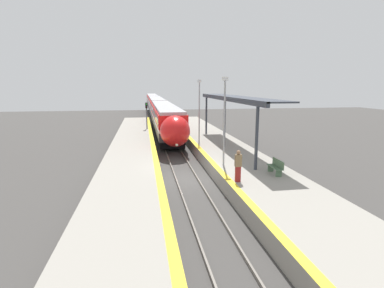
{
  "coord_description": "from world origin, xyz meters",
  "views": [
    {
      "loc": [
        -2.76,
        -19.0,
        6.15
      ],
      "look_at": [
        0.61,
        1.4,
        2.13
      ],
      "focal_mm": 28.0,
      "sensor_mm": 36.0,
      "label": 1
    }
  ],
  "objects_px": {
    "train": "(157,106)",
    "lamppost_near": "(224,116)",
    "lamppost_mid": "(199,107)",
    "platform_bench": "(276,167)",
    "person_waiting": "(238,165)",
    "railway_signal": "(147,116)"
  },
  "relations": [
    {
      "from": "train",
      "to": "lamppost_near",
      "type": "bearing_deg",
      "value": -86.51
    },
    {
      "from": "platform_bench",
      "to": "railway_signal",
      "type": "relative_size",
      "value": 0.36
    },
    {
      "from": "railway_signal",
      "to": "person_waiting",
      "type": "bearing_deg",
      "value": -78.08
    },
    {
      "from": "platform_bench",
      "to": "person_waiting",
      "type": "height_order",
      "value": "person_waiting"
    },
    {
      "from": "person_waiting",
      "to": "railway_signal",
      "type": "distance_m",
      "value": 22.38
    },
    {
      "from": "train",
      "to": "lamppost_near",
      "type": "height_order",
      "value": "lamppost_near"
    },
    {
      "from": "person_waiting",
      "to": "railway_signal",
      "type": "height_order",
      "value": "railway_signal"
    },
    {
      "from": "person_waiting",
      "to": "lamppost_mid",
      "type": "xyz_separation_m",
      "value": [
        0.16,
        12.37,
        2.36
      ]
    },
    {
      "from": "train",
      "to": "lamppost_near",
      "type": "relative_size",
      "value": 12.25
    },
    {
      "from": "train",
      "to": "lamppost_near",
      "type": "xyz_separation_m",
      "value": [
        2.5,
        -40.92,
        2.04
      ]
    },
    {
      "from": "platform_bench",
      "to": "person_waiting",
      "type": "xyz_separation_m",
      "value": [
        -2.72,
        -1.03,
        0.46
      ]
    },
    {
      "from": "train",
      "to": "platform_bench",
      "type": "height_order",
      "value": "train"
    },
    {
      "from": "lamppost_mid",
      "to": "platform_bench",
      "type": "bearing_deg",
      "value": -77.27
    },
    {
      "from": "lamppost_near",
      "to": "lamppost_mid",
      "type": "bearing_deg",
      "value": 90.0
    },
    {
      "from": "lamppost_near",
      "to": "railway_signal",
      "type": "bearing_deg",
      "value": 104.63
    },
    {
      "from": "person_waiting",
      "to": "train",
      "type": "bearing_deg",
      "value": 93.01
    },
    {
      "from": "railway_signal",
      "to": "platform_bench",
      "type": "bearing_deg",
      "value": -70.61
    },
    {
      "from": "person_waiting",
      "to": "railway_signal",
      "type": "relative_size",
      "value": 0.43
    },
    {
      "from": "person_waiting",
      "to": "lamppost_near",
      "type": "relative_size",
      "value": 0.31
    },
    {
      "from": "person_waiting",
      "to": "railway_signal",
      "type": "xyz_separation_m",
      "value": [
        -4.62,
        21.89,
        0.7
      ]
    },
    {
      "from": "lamppost_mid",
      "to": "train",
      "type": "bearing_deg",
      "value": 94.44
    },
    {
      "from": "train",
      "to": "lamppost_mid",
      "type": "xyz_separation_m",
      "value": [
        2.5,
        -32.13,
        2.04
      ]
    }
  ]
}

